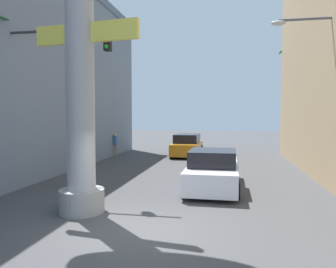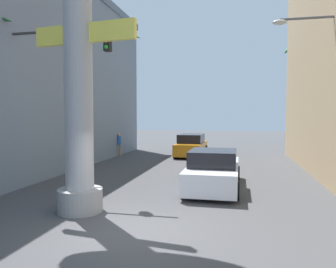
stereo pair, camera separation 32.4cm
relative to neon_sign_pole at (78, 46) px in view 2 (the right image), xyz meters
name	(u,v)px [view 2 (the right image)]	position (x,y,z in m)	size (l,w,h in m)	color
ground_plane	(190,168)	(2.05, 8.77, -4.95)	(87.87, 87.87, 0.00)	#424244
neon_sign_pole	(78,46)	(0.00, 0.00, 0.00)	(3.69, 1.34, 10.75)	#9E9EA3
traffic_light_mast	(34,78)	(-2.94, 2.12, -0.64)	(5.59, 0.32, 6.08)	#333333
car_lead	(214,171)	(3.69, 4.00, -4.24)	(2.05, 5.04, 1.56)	black
car_far	(191,146)	(1.36, 14.13, -4.21)	(1.97, 4.53, 1.56)	black
palm_tree_far_right	(299,87)	(9.19, 18.01, 0.10)	(2.68, 2.79, 8.58)	brown
palm_tree_far_left	(122,81)	(-4.59, 16.15, 0.73)	(3.22, 3.09, 9.65)	brown
pedestrian_far_left	(119,143)	(-3.70, 13.04, -4.00)	(0.47, 0.47, 1.62)	gray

